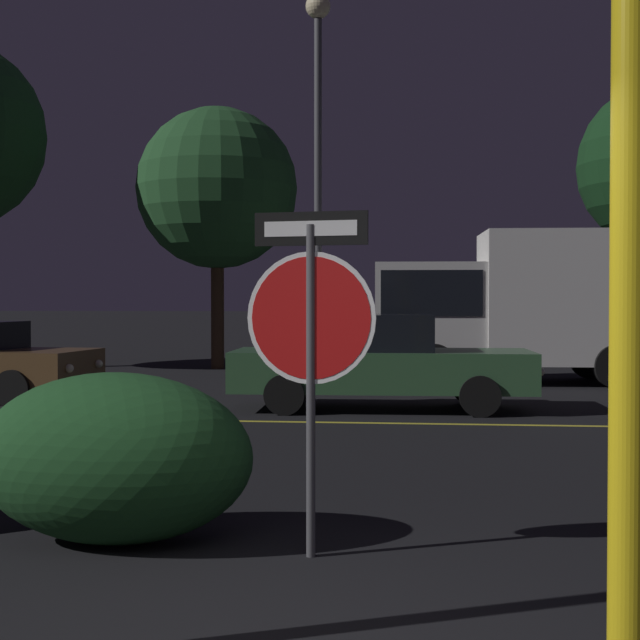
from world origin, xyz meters
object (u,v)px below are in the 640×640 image
yellow_pole_right (630,352)px  street_lamp (318,118)px  tree_2 (217,189)px  delivery_truck (516,303)px  stop_sign (311,319)px  passing_car_2 (380,362)px  hedge_bush_1 (114,458)px

yellow_pole_right → street_lamp: (-2.74, 15.14, 3.97)m
tree_2 → street_lamp: bearing=-47.0°
street_lamp → delivery_truck: bearing=-0.8°
yellow_pole_right → delivery_truck: delivery_truck is taller
stop_sign → passing_car_2: bearing=97.3°
passing_car_2 → tree_2: tree_2 is taller
yellow_pole_right → delivery_truck: size_ratio=0.51×
delivery_truck → tree_2: size_ratio=0.91×
hedge_bush_1 → street_lamp: street_lamp is taller
stop_sign → yellow_pole_right: yellow_pole_right is taller
street_lamp → tree_2: bearing=133.0°
yellow_pole_right → street_lamp: street_lamp is taller
delivery_truck → yellow_pole_right: bearing=172.9°
stop_sign → hedge_bush_1: stop_sign is taller
yellow_pole_right → passing_car_2: size_ratio=0.64×
hedge_bush_1 → street_lamp: size_ratio=0.24×
delivery_truck → street_lamp: size_ratio=0.72×
stop_sign → passing_car_2: (0.17, 7.95, -0.84)m
delivery_truck → tree_2: 8.02m
street_lamp → tree_2: size_ratio=1.26×
hedge_bush_1 → delivery_truck: size_ratio=0.33×
street_lamp → hedge_bush_1: bearing=-90.5°
delivery_truck → street_lamp: 5.59m
stop_sign → yellow_pole_right: 2.83m
passing_car_2 → street_lamp: (-1.46, 4.76, 4.74)m
passing_car_2 → stop_sign: bearing=-2.7°
delivery_truck → passing_car_2: bearing=148.9°
delivery_truck → tree_2: (-6.87, 3.06, 2.78)m
yellow_pole_right → delivery_truck: (1.32, 15.09, 0.13)m
tree_2 → passing_car_2: bearing=-61.2°
yellow_pole_right → tree_2: bearing=107.0°
passing_car_2 → street_lamp: size_ratio=0.58×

